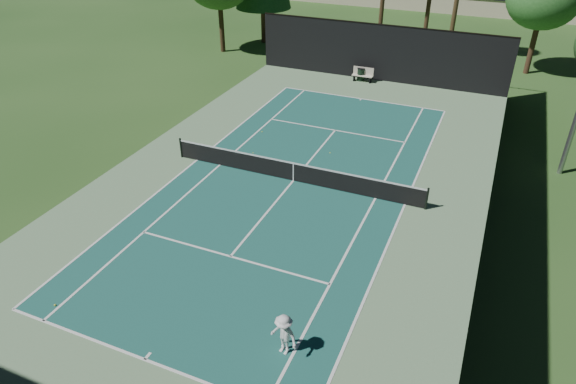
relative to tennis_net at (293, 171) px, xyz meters
name	(u,v)px	position (x,y,z in m)	size (l,w,h in m)	color
ground	(293,181)	(0.00, 0.00, -0.56)	(160.00, 160.00, 0.00)	#294F1D
apron_slab	(293,181)	(0.00, 0.00, -0.55)	(18.00, 32.00, 0.01)	#688E63
court_surface	(293,181)	(0.00, 0.00, -0.55)	(10.97, 23.77, 0.01)	#1B574E
court_lines	(293,181)	(0.00, 0.00, -0.54)	(11.07, 23.87, 0.01)	white
tennis_net	(293,171)	(0.00, 0.00, 0.00)	(12.90, 0.10, 1.10)	black
fence	(294,143)	(0.00, 0.06, 1.45)	(18.04, 32.05, 4.03)	black
player	(284,335)	(3.81, -9.91, 0.19)	(0.97, 0.56, 1.50)	silver
tennis_ball_a	(55,305)	(-4.29, -11.17, -0.52)	(0.08, 0.08, 0.08)	yellow
tennis_ball_b	(253,153)	(-3.13, 1.87, -0.53)	(0.06, 0.06, 0.06)	#D4E233
tennis_ball_c	(330,153)	(0.68, 3.52, -0.53)	(0.06, 0.06, 0.06)	#D0F036
tennis_ball_d	(262,132)	(-3.84, 4.50, -0.52)	(0.07, 0.07, 0.07)	#C9D530
park_bench	(363,74)	(-0.92, 15.32, -0.01)	(1.50, 0.45, 1.02)	beige
trash_bin	(361,74)	(-1.09, 15.42, -0.08)	(0.56, 0.56, 0.95)	black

